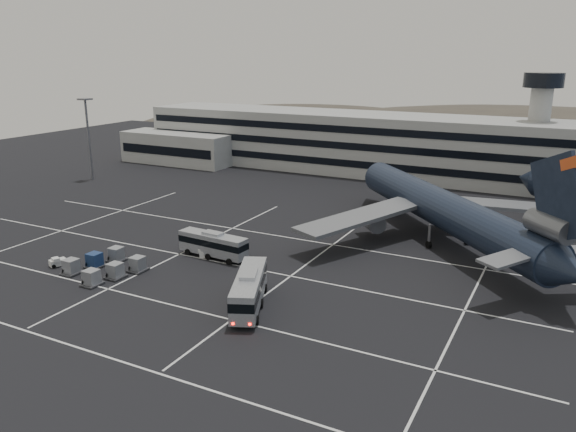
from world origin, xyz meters
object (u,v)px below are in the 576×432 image
at_px(bus_near, 249,288).
at_px(uld_cluster, 105,266).
at_px(tug_a, 57,262).
at_px(bus_far, 213,244).
at_px(trijet_main, 445,210).

bearing_deg(bus_near, uld_cluster, 155.79).
relative_size(bus_near, tug_a, 5.15).
bearing_deg(bus_far, tug_a, 130.75).
relative_size(bus_far, uld_cluster, 1.01).
bearing_deg(trijet_main, tug_a, 175.11).
xyz_separation_m(tug_a, uld_cluster, (7.49, 1.24, 0.39)).
bearing_deg(uld_cluster, tug_a, -170.63).
relative_size(bus_far, tug_a, 4.54).
bearing_deg(bus_far, bus_near, -127.73).
bearing_deg(bus_near, trijet_main, 42.79).
distance_m(trijet_main, bus_near, 36.04).
height_order(trijet_main, tug_a, trijet_main).
xyz_separation_m(bus_near, tug_a, (-29.86, -0.95, -1.76)).
xyz_separation_m(trijet_main, tug_a, (-44.32, -33.83, -4.66)).
bearing_deg(trijet_main, uld_cluster, 179.26).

